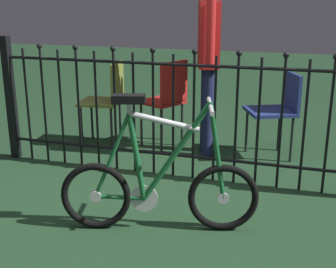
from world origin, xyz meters
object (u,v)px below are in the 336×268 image
Objects in this scene: chair_navy at (278,106)px; chair_olive at (108,96)px; bicycle at (159,186)px; chair_red at (167,96)px; person_visitor at (208,50)px.

chair_olive is at bearing -175.77° from chair_navy.
chair_red is at bearing 105.69° from bicycle.
person_visitor is at bearing 91.43° from bicycle.
chair_olive is 1.06× the size of chair_navy.
chair_red is (0.60, 0.08, 0.02)m from chair_olive.
chair_navy is at bearing 2.54° from chair_red.
bicycle is at bearing -74.31° from chair_red.
bicycle is 1.78m from chair_navy.
chair_navy is 0.48× the size of person_visitor.
bicycle is at bearing -109.98° from chair_navy.
bicycle is at bearing -55.67° from chair_olive.
chair_red reaches higher than chair_navy.
person_visitor is (1.01, 0.01, 0.48)m from chair_olive.
person_visitor is (0.41, -0.07, 0.46)m from chair_red.
chair_olive is at bearing 124.33° from bicycle.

